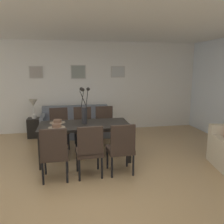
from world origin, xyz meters
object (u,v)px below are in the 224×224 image
Objects in this scene: centerpiece_vase at (84,110)px; dining_chair_far_right at (83,125)px; dining_table at (85,128)px; bowl_near_right at (58,121)px; dining_chair_far_left at (90,149)px; sofa at (76,126)px; framed_picture_center at (78,72)px; side_table at (35,128)px; table_lamp at (33,105)px; dining_chair_near_left at (55,151)px; dining_chair_mid_left at (121,146)px; dining_chair_near_right at (59,126)px; bowl_near_left at (57,126)px; framed_picture_left at (36,72)px; framed_picture_right at (118,72)px; dining_chair_mid_right at (105,124)px.

dining_chair_far_right is at bearing 88.80° from centerpiece_vase.
dining_table is 0.59m from bowl_near_right.
dining_chair_far_left reaches higher than sofa.
side_table is at bearing -160.69° from framed_picture_center.
dining_chair_near_left is at bearing -75.72° from table_lamp.
table_lamp is at bearing 124.68° from centerpiece_vase.
dining_chair_far_right is at bearing 107.99° from dining_chair_mid_left.
centerpiece_vase is (-0.57, 0.82, 0.51)m from dining_chair_mid_left.
dining_chair_far_left is 2.92m from table_lamp.
framed_picture_center is (0.54, 1.35, 1.22)m from dining_chair_near_right.
framed_picture_center is (-0.02, 1.34, 1.22)m from dining_chair_far_right.
framed_picture_center is (-0.57, 3.03, 1.22)m from dining_chair_mid_left.
dining_chair_near_left is 3.35m from framed_picture_center.
bowl_near_left is 0.09× the size of sofa.
dining_chair_near_right is 1.09m from bowl_near_left.
dining_chair_mid_left is 5.41× the size of bowl_near_left.
framed_picture_left is (-1.16, 2.21, 0.71)m from centerpiece_vase.
dining_chair_near_right is 1.00× the size of dining_chair_far_right.
dining_chair_near_right reaches higher than dining_table.
framed_picture_center reaches higher than side_table.
framed_picture_right is (2.39, 0.43, 1.48)m from side_table.
dining_chair_near_left is at bearing -177.88° from dining_chair_mid_left.
dining_table is at bearing -86.05° from sofa.
dining_chair_mid_left is (0.55, 0.01, 0.00)m from dining_chair_far_left.
dining_chair_near_right is at bearing -141.51° from framed_picture_right.
dining_chair_far_left is 2.20× the size of framed_picture_right.
framed_picture_center reaches higher than bowl_near_right.
framed_picture_center is (0.54, 2.01, 0.96)m from bowl_near_right.
table_lamp reaches higher than dining_chair_far_right.
centerpiece_vase is 1.41× the size of side_table.
dining_chair_far_right is 2.14× the size of framed_picture_center.
framed_picture_left reaches higher than bowl_near_right.
dining_table is 1.96× the size of dining_chair_far_right.
dining_chair_far_left is 1.79m from dining_chair_mid_right.
dining_chair_far_right reaches higher than bowl_near_right.
table_lamp reaches higher than dining_chair_mid_left.
centerpiece_vase is 2.29m from side_table.
centerpiece_vase is at bearing -62.23° from framed_picture_left.
dining_chair_near_right is at bearing -179.34° from dining_chair_mid_right.
dining_chair_far_right reaches higher than bowl_near_left.
dining_chair_mid_left is 1.00× the size of dining_chair_mid_right.
dining_chair_far_right and dining_chair_mid_right have the same top height.
framed_picture_center is (1.23, 0.43, 1.48)m from side_table.
framed_picture_left is at bearing 101.15° from dining_chair_near_left.
dining_chair_mid_right is 1.77× the size of side_table.
bowl_near_left is 0.33× the size of table_lamp.
dining_chair_far_left and dining_chair_mid_left have the same top height.
dining_chair_near_right and dining_chair_far_left have the same top height.
dining_table is 3.46× the size of side_table.
side_table is at bearing 109.20° from bowl_near_left.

